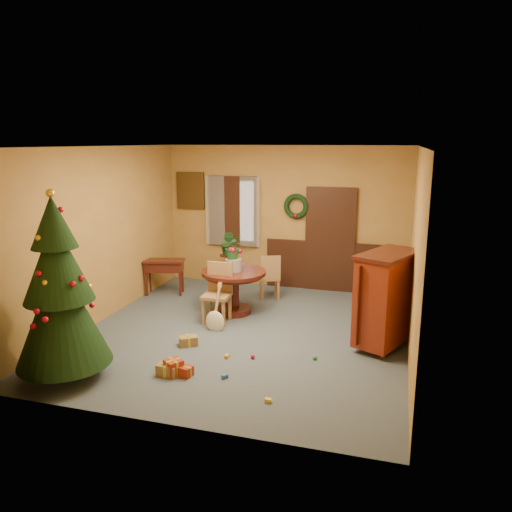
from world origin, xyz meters
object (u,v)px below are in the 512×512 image
at_px(writing_desk, 164,268).
at_px(sideboard, 386,297).
at_px(christmas_tree, 59,292).
at_px(dining_table, 234,284).
at_px(chair_near, 218,290).

distance_m(writing_desk, sideboard, 4.55).
xyz_separation_m(christmas_tree, writing_desk, (-0.42, 3.65, -0.63)).
xyz_separation_m(dining_table, writing_desk, (-1.69, 0.69, -0.02)).
relative_size(christmas_tree, sideboard, 1.70).
distance_m(dining_table, sideboard, 2.73).
distance_m(chair_near, christmas_tree, 2.83).
distance_m(dining_table, chair_near, 0.47).
height_order(dining_table, sideboard, sideboard).
bearing_deg(christmas_tree, writing_desk, 96.53).
bearing_deg(christmas_tree, chair_near, 65.46).
bearing_deg(sideboard, dining_table, 163.54).
relative_size(chair_near, writing_desk, 1.17).
bearing_deg(dining_table, chair_near, -105.70).
bearing_deg(writing_desk, dining_table, -22.17).
distance_m(chair_near, sideboard, 2.76).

